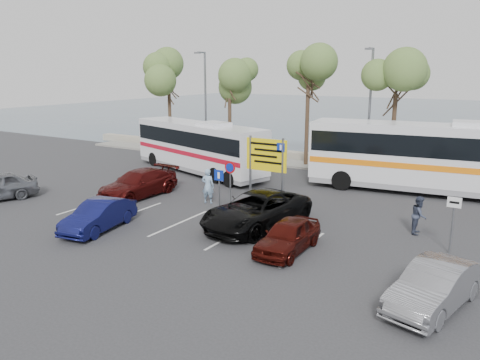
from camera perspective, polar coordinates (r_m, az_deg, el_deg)
The scene contains 24 objects.
ground at distance 21.55m, azimuth -3.25°, elevation -5.07°, with size 120.00×120.00×0.00m, color #2F2F31.
kerb_strip at distance 33.63m, azimuth 10.35°, elevation 1.54°, with size 44.00×2.40×0.15m, color gray.
seawall at distance 35.43m, azimuth 11.53°, elevation 2.45°, with size 48.00×0.80×0.60m, color #A29982.
sea at distance 78.01m, azimuth 22.71°, elevation 7.23°, with size 140.00×140.00×0.00m, color #415569.
tree_far_left at distance 40.11m, azimuth -8.71°, elevation 12.45°, with size 3.20×3.20×7.60m.
tree_left at distance 36.57m, azimuth -1.28°, elevation 12.03°, with size 3.20×3.20×7.20m.
tree_mid at distance 33.52m, azimuth 8.37°, elevation 12.90°, with size 3.20×3.20×8.00m.
tree_right at distance 31.66m, azimuth 18.58°, elevation 11.48°, with size 3.20×3.20×7.40m.
street_lamp_left at distance 37.34m, azimuth -4.30°, elevation 9.86°, with size 0.45×1.15×8.01m.
street_lamp_right at distance 31.64m, azimuth 15.50°, elevation 8.83°, with size 0.45×1.15×8.01m.
direction_sign at distance 23.09m, azimuth 3.23°, elevation 2.40°, with size 2.20×0.12×3.60m.
sign_no_stop at distance 23.37m, azimuth -1.21°, elevation 0.41°, with size 0.60×0.08×2.35m.
sign_parking at distance 21.88m, azimuth -2.56°, elevation -0.77°, with size 0.50×0.07×2.25m.
sign_taxi at distance 19.18m, azimuth 24.51°, elevation -4.15°, with size 0.50×0.07×2.20m.
lane_markings at distance 21.44m, azimuth -7.29°, elevation -5.25°, with size 12.02×4.20×0.01m, color silver, non-canonical shape.
coach_bus_left at distance 31.60m, azimuth -5.09°, elevation 3.86°, with size 11.59×5.73×3.55m.
coach_bus_right at distance 28.07m, azimuth 22.29°, elevation 2.29°, with size 13.49×4.34×4.13m.
car_blue at distance 21.15m, azimuth -16.84°, elevation -4.16°, with size 1.36×3.90×1.28m, color #10134E.
car_maroon at distance 26.15m, azimuth -12.30°, elevation -0.43°, with size 2.02×4.97×1.44m, color #460C0B.
car_red at distance 17.98m, azimuth 5.87°, elevation -6.77°, with size 1.48×3.68×1.25m, color #410D09.
suv_black at distance 20.54m, azimuth 2.05°, elevation -3.71°, with size 2.58×5.59×1.55m, color black.
car_silver_b at distance 14.96m, azimuth 22.65°, elevation -11.86°, with size 1.42×4.06×1.34m, color gray.
pedestrian_near at distance 24.28m, azimuth -3.94°, elevation -0.73°, with size 0.67×0.44×1.83m, color #8CACCC.
pedestrian_far at distance 21.13m, azimuth 21.00°, elevation -4.02°, with size 0.79×0.61×1.62m, color #363D51.
Camera 1 is at (11.63, -16.84, 6.75)m, focal length 35.00 mm.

